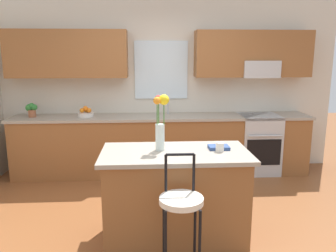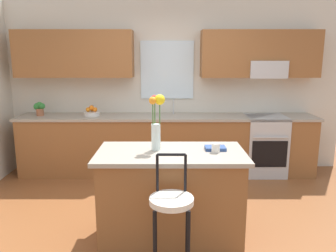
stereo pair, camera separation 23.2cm
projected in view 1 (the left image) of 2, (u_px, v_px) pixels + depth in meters
name	position (u px, v px, depth m)	size (l,w,h in m)	color
ground_plane	(169.00, 225.00, 3.69)	(14.00, 14.00, 0.00)	brown
back_wall_assembly	(163.00, 76.00, 5.31)	(5.60, 0.50, 2.70)	beige
counter_run	(162.00, 144.00, 5.25)	(4.56, 0.64, 0.92)	brown
sink_faucet	(168.00, 105.00, 5.27)	(0.02, 0.13, 0.23)	#B7BABC
oven_range	(258.00, 143.00, 5.32)	(0.60, 0.64, 0.92)	#B7BABC
kitchen_island	(175.00, 196.00, 3.33)	(1.43, 0.76, 0.92)	brown
bar_stool_near	(181.00, 206.00, 2.72)	(0.36, 0.36, 1.04)	black
flower_vase	(161.00, 120.00, 3.22)	(0.15, 0.13, 0.55)	silver
mug_ceramic	(220.00, 147.00, 3.23)	(0.08, 0.08, 0.09)	silver
cookbook	(219.00, 147.00, 3.33)	(0.20, 0.15, 0.03)	navy
fruit_bowl_oranges	(86.00, 113.00, 5.08)	(0.24, 0.24, 0.16)	silver
potted_plant_small	(32.00, 109.00, 5.02)	(0.18, 0.12, 0.21)	#9E5B3D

